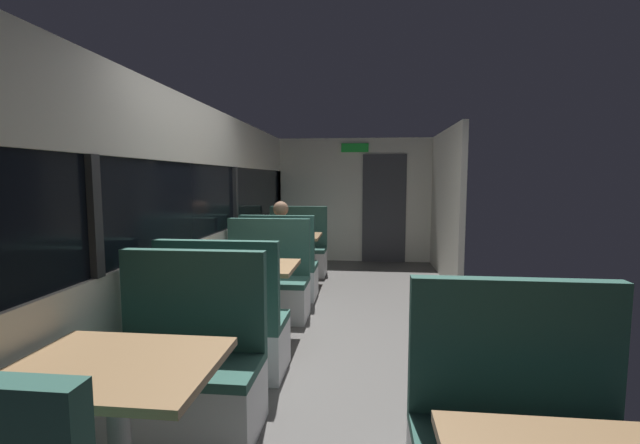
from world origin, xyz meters
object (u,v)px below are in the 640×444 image
Objects in this scene: seated_passenger at (281,256)px; dining_table_far_window at (289,242)px; bench_near_window_facing_entry at (185,378)px; bench_far_window_facing_end at (280,273)px; bench_mid_window_facing_entry at (266,288)px; dining_table_near_window at (117,384)px; dining_table_mid_window at (249,275)px; bench_mid_window_facing_end at (225,333)px; bench_far_window_facing_entry at (297,254)px.

dining_table_far_window is at bearing 90.00° from seated_passenger.
seated_passenger is (0.00, 3.00, 0.21)m from bench_near_window_facing_entry.
bench_far_window_facing_end is at bearing -90.00° from dining_table_far_window.
bench_mid_window_facing_entry is 0.76m from bench_far_window_facing_end.
dining_table_near_window and dining_table_far_window have the same top height.
dining_table_mid_window is (0.00, 2.16, 0.00)m from dining_table_near_window.
seated_passenger reaches higher than bench_mid_window_facing_end.
dining_table_near_window is 0.77m from bench_near_window_facing_entry.
bench_mid_window_facing_end is (0.00, 1.46, -0.31)m from dining_table_near_window.
bench_far_window_facing_end is (0.00, 0.76, 0.00)m from bench_mid_window_facing_entry.
bench_near_window_facing_entry and bench_mid_window_facing_entry have the same top height.
bench_mid_window_facing_entry reaches higher than dining_table_far_window.
bench_mid_window_facing_entry is 2.16m from bench_far_window_facing_entry.
dining_table_far_window is (0.00, 3.63, 0.31)m from bench_near_window_facing_entry.
dining_table_near_window is 0.82× the size of bench_far_window_facing_entry.
dining_table_mid_window is at bearing -90.00° from bench_far_window_facing_entry.
bench_far_window_facing_end is (0.00, 3.63, -0.31)m from dining_table_near_window.
bench_mid_window_facing_entry is at bearing 90.00° from bench_near_window_facing_entry.
seated_passenger reaches higher than bench_far_window_facing_end.
bench_mid_window_facing_entry is (0.00, 2.86, -0.31)m from dining_table_near_window.
bench_mid_window_facing_entry is 1.50m from dining_table_far_window.
bench_far_window_facing_end is at bearing 90.00° from bench_mid_window_facing_end.
bench_far_window_facing_entry is (0.00, 3.56, 0.00)m from bench_mid_window_facing_end.
seated_passenger reaches higher than dining_table_near_window.
bench_far_window_facing_end is at bearing -90.00° from seated_passenger.
bench_far_window_facing_end is at bearing -90.00° from bench_far_window_facing_entry.
bench_far_window_facing_end is at bearing 90.00° from bench_mid_window_facing_entry.
bench_near_window_facing_entry is 1.00× the size of bench_far_window_facing_end.
bench_mid_window_facing_end is at bearing -90.00° from seated_passenger.
bench_far_window_facing_end is at bearing 90.00° from bench_near_window_facing_entry.
bench_far_window_facing_entry is at bearing 90.00° from bench_near_window_facing_entry.
seated_passenger is at bearing 90.00° from bench_far_window_facing_end.
bench_near_window_facing_entry is 3.64m from dining_table_far_window.
bench_mid_window_facing_end is at bearing 90.00° from dining_table_near_window.
seated_passenger reaches higher than dining_table_mid_window.
bench_far_window_facing_end is 0.22m from seated_passenger.
bench_far_window_facing_entry is (0.00, 0.70, -0.31)m from dining_table_far_window.
dining_table_mid_window is at bearing -90.00° from dining_table_far_window.
bench_near_window_facing_entry and bench_far_window_facing_entry have the same top height.
bench_mid_window_facing_entry is (0.00, 2.16, 0.00)m from bench_near_window_facing_entry.
bench_far_window_facing_end reaches higher than dining_table_near_window.
bench_near_window_facing_entry is 1.00× the size of bench_far_window_facing_entry.
dining_table_near_window is at bearing -90.00° from bench_far_window_facing_entry.
dining_table_far_window is at bearing 90.00° from bench_near_window_facing_entry.
dining_table_mid_window is at bearing 90.00° from dining_table_near_window.
bench_mid_window_facing_end is 1.00× the size of bench_far_window_facing_end.
dining_table_mid_window is 0.82× the size of bench_far_window_facing_entry.
dining_table_far_window is 0.82× the size of bench_far_window_facing_entry.
dining_table_near_window is 2.16m from dining_table_mid_window.
dining_table_near_window is 1.00× the size of dining_table_far_window.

